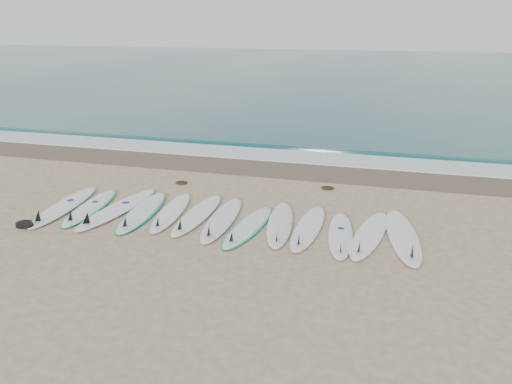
% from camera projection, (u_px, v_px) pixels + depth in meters
% --- Properties ---
extents(ground, '(120.00, 120.00, 0.00)m').
position_uv_depth(ground, '(222.00, 221.00, 10.66)').
color(ground, tan).
extents(ocean, '(120.00, 55.00, 0.03)m').
position_uv_depth(ocean, '(353.00, 71.00, 40.24)').
color(ocean, '#22595E').
rests_on(ocean, ground).
extents(wet_sand_band, '(120.00, 1.80, 0.01)m').
position_uv_depth(wet_sand_band, '(268.00, 168.00, 14.39)').
color(wet_sand_band, brown).
rests_on(wet_sand_band, ground).
extents(foam_band, '(120.00, 1.40, 0.04)m').
position_uv_depth(foam_band, '(279.00, 155.00, 15.66)').
color(foam_band, silver).
rests_on(foam_band, ground).
extents(wave_crest, '(120.00, 1.00, 0.10)m').
position_uv_depth(wave_crest, '(289.00, 144.00, 17.01)').
color(wave_crest, '#22595E').
rests_on(wave_crest, ground).
extents(surfboard_0, '(0.80, 2.77, 0.35)m').
position_uv_depth(surfboard_0, '(63.00, 207.00, 11.30)').
color(surfboard_0, white).
rests_on(surfboard_0, ground).
extents(surfboard_1, '(0.87, 2.50, 0.31)m').
position_uv_depth(surfboard_1, '(90.00, 207.00, 11.31)').
color(surfboard_1, white).
rests_on(surfboard_1, ground).
extents(surfboard_2, '(0.90, 2.89, 0.36)m').
position_uv_depth(surfboard_2, '(116.00, 209.00, 11.16)').
color(surfboard_2, white).
rests_on(surfboard_2, ground).
extents(surfboard_3, '(0.89, 2.62, 0.33)m').
position_uv_depth(surfboard_3, '(142.00, 212.00, 11.04)').
color(surfboard_3, white).
rests_on(surfboard_3, ground).
extents(surfboard_4, '(0.79, 2.47, 0.31)m').
position_uv_depth(surfboard_4, '(170.00, 213.00, 10.99)').
color(surfboard_4, white).
rests_on(surfboard_4, ground).
extents(surfboard_5, '(0.56, 2.56, 0.33)m').
position_uv_depth(surfboard_5, '(197.00, 215.00, 10.84)').
color(surfboard_5, white).
rests_on(surfboard_5, ground).
extents(surfboard_6, '(0.69, 2.63, 0.33)m').
position_uv_depth(surfboard_6, '(221.00, 220.00, 10.59)').
color(surfboard_6, white).
rests_on(surfboard_6, ground).
extents(surfboard_7, '(0.81, 2.42, 0.30)m').
position_uv_depth(surfboard_7, '(248.00, 227.00, 10.27)').
color(surfboard_7, white).
rests_on(surfboard_7, ground).
extents(surfboard_8, '(0.88, 2.54, 0.32)m').
position_uv_depth(surfboard_8, '(280.00, 224.00, 10.36)').
color(surfboard_8, silver).
rests_on(surfboard_8, ground).
extents(surfboard_9, '(0.60, 2.50, 0.32)m').
position_uv_depth(surfboard_9, '(308.00, 228.00, 10.17)').
color(surfboard_9, white).
rests_on(surfboard_9, ground).
extents(surfboard_10, '(0.71, 2.35, 0.30)m').
position_uv_depth(surfboard_10, '(341.00, 235.00, 9.84)').
color(surfboard_10, white).
rests_on(surfboard_10, ground).
extents(surfboard_11, '(0.92, 2.61, 0.33)m').
position_uv_depth(surfboard_11, '(369.00, 235.00, 9.85)').
color(surfboard_11, white).
rests_on(surfboard_11, ground).
extents(surfboard_12, '(0.95, 2.82, 0.35)m').
position_uv_depth(surfboard_12, '(403.00, 236.00, 9.77)').
color(surfboard_12, white).
rests_on(surfboard_12, ground).
extents(seaweed_near, '(0.32, 0.25, 0.06)m').
position_uv_depth(seaweed_near, '(181.00, 182.00, 13.06)').
color(seaweed_near, black).
rests_on(seaweed_near, ground).
extents(seaweed_far, '(0.33, 0.26, 0.06)m').
position_uv_depth(seaweed_far, '(327.00, 188.00, 12.65)').
color(seaweed_far, black).
rests_on(seaweed_far, ground).
extents(leash_coil, '(0.46, 0.36, 0.11)m').
position_uv_depth(leash_coil, '(25.00, 224.00, 10.37)').
color(leash_coil, black).
rests_on(leash_coil, ground).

